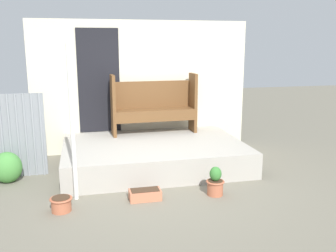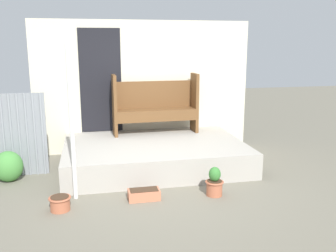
# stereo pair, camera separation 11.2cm
# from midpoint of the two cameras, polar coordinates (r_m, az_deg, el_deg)

# --- Properties ---
(ground_plane) EXTENTS (24.00, 24.00, 0.00)m
(ground_plane) POSITION_cam_midpoint_polar(r_m,az_deg,el_deg) (5.73, -1.49, -9.58)
(ground_plane) COLOR #706B5B
(porch_slab) EXTENTS (3.13, 2.17, 0.43)m
(porch_slab) POSITION_cam_midpoint_polar(r_m,az_deg,el_deg) (6.70, -1.62, -4.33)
(porch_slab) COLOR #A8A399
(porch_slab) RESTS_ON ground_plane
(house_wall) EXTENTS (4.33, 0.08, 2.60)m
(house_wall) POSITION_cam_midpoint_polar(r_m,az_deg,el_deg) (7.56, -3.51, 6.02)
(house_wall) COLOR beige
(house_wall) RESTS_ON ground_plane
(support_post) EXTENTS (0.06, 0.06, 2.15)m
(support_post) POSITION_cam_midpoint_polar(r_m,az_deg,el_deg) (5.24, -13.87, 0.26)
(support_post) COLOR white
(support_post) RESTS_ON ground_plane
(bench) EXTENTS (1.64, 0.44, 1.15)m
(bench) POSITION_cam_midpoint_polar(r_m,az_deg,el_deg) (7.27, -1.53, 3.45)
(bench) COLOR brown
(bench) RESTS_ON porch_slab
(flower_pot_left) EXTENTS (0.29, 0.29, 0.19)m
(flower_pot_left) POSITION_cam_midpoint_polar(r_m,az_deg,el_deg) (5.19, -15.52, -11.19)
(flower_pot_left) COLOR #B26042
(flower_pot_left) RESTS_ON ground_plane
(flower_pot_middle) EXTENTS (0.27, 0.27, 0.43)m
(flower_pot_middle) POSITION_cam_midpoint_polar(r_m,az_deg,el_deg) (5.49, 7.68, -8.61)
(flower_pot_middle) COLOR #B26042
(flower_pot_middle) RESTS_ON ground_plane
(planter_box_rect) EXTENTS (0.44, 0.23, 0.15)m
(planter_box_rect) POSITION_cam_midpoint_polar(r_m,az_deg,el_deg) (5.36, -3.07, -10.37)
(planter_box_rect) COLOR #C67251
(planter_box_rect) RESTS_ON ground_plane
(shrub_by_fence) EXTENTS (0.45, 0.41, 0.49)m
(shrub_by_fence) POSITION_cam_midpoint_polar(r_m,az_deg,el_deg) (6.45, -22.71, -5.70)
(shrub_by_fence) COLOR #478C3D
(shrub_by_fence) RESTS_ON ground_plane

